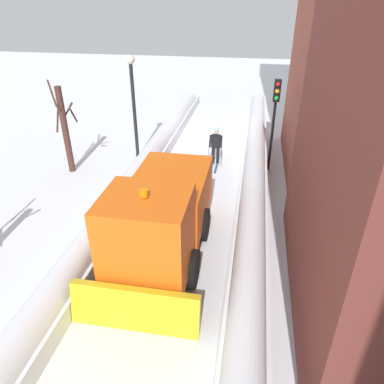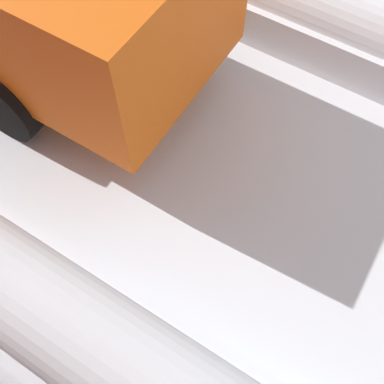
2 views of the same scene
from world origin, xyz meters
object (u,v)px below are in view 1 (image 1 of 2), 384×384
(plow_truck, at_px, (161,216))
(skier, at_px, (216,144))
(traffic_light_pole, at_px, (275,109))
(street_lamp, at_px, (133,96))
(bare_tree_near, at_px, (65,129))

(plow_truck, distance_m, skier, 7.29)
(traffic_light_pole, relative_size, street_lamp, 0.85)
(plow_truck, relative_size, bare_tree_near, 1.45)
(skier, xyz_separation_m, bare_tree_near, (6.45, 1.98, 1.02))
(plow_truck, relative_size, street_lamp, 1.22)
(street_lamp, bearing_deg, bare_tree_near, 34.52)
(plow_truck, bearing_deg, skier, -96.41)
(plow_truck, height_order, bare_tree_near, bare_tree_near)
(plow_truck, height_order, street_lamp, street_lamp)
(street_lamp, bearing_deg, skier, -177.24)
(skier, relative_size, street_lamp, 0.37)
(plow_truck, height_order, skier, plow_truck)
(street_lamp, xyz_separation_m, bare_tree_near, (2.61, 1.80, -1.12))
(skier, height_order, street_lamp, street_lamp)
(skier, relative_size, bare_tree_near, 0.44)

